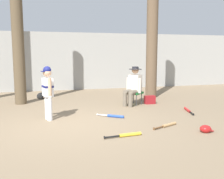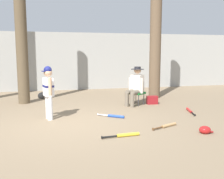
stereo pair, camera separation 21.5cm
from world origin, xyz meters
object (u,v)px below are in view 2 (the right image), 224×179
(bat_red_barrel, at_px, (190,111))
(batting_helmet_red, at_px, (205,130))
(tree_near_player, at_px, (21,30))
(handbag_beside_stool, at_px, (152,100))
(bat_blue_youth, at_px, (114,116))
(bat_yellow_trainer, at_px, (125,135))
(young_ballplayer, at_px, (48,89))
(tree_behind_spectator, at_px, (155,41))
(bat_wood_tan, at_px, (167,126))
(folding_stool, at_px, (137,93))
(seated_spectator, at_px, (136,85))

(bat_red_barrel, bearing_deg, batting_helmet_red, -111.36)
(tree_near_player, distance_m, handbag_beside_stool, 4.69)
(bat_blue_youth, bearing_deg, bat_yellow_trainer, -95.56)
(handbag_beside_stool, bearing_deg, young_ballplayer, -159.62)
(bat_red_barrel, distance_m, bat_blue_youth, 2.19)
(tree_behind_spectator, xyz_separation_m, batting_helmet_red, (-0.67, -4.25, -1.97))
(bat_blue_youth, bearing_deg, bat_wood_tan, -49.88)
(bat_red_barrel, relative_size, batting_helmet_red, 2.80)
(folding_stool, bearing_deg, handbag_beside_stool, 1.48)
(handbag_beside_stool, relative_size, batting_helmet_red, 1.21)
(folding_stool, xyz_separation_m, bat_red_barrel, (1.09, -1.29, -0.33))
(young_ballplayer, height_order, handbag_beside_stool, young_ballplayer)
(tree_behind_spectator, relative_size, bat_red_barrel, 6.05)
(tree_behind_spectator, xyz_separation_m, bat_wood_tan, (-1.22, -3.66, -2.00))
(seated_spectator, xyz_separation_m, bat_yellow_trainer, (-1.17, -2.86, -0.61))
(tree_behind_spectator, distance_m, bat_red_barrel, 3.17)
(tree_behind_spectator, xyz_separation_m, handbag_beside_stool, (-0.55, -1.15, -1.91))
(young_ballplayer, distance_m, folding_stool, 2.97)
(handbag_beside_stool, xyz_separation_m, bat_red_barrel, (0.58, -1.31, -0.10))
(bat_wood_tan, distance_m, batting_helmet_red, 0.81)
(bat_red_barrel, bearing_deg, bat_yellow_trainer, -145.18)
(tree_behind_spectator, height_order, seated_spectator, tree_behind_spectator)
(tree_near_player, relative_size, bat_blue_youth, 8.43)
(folding_stool, height_order, bat_yellow_trainer, folding_stool)
(bat_red_barrel, bearing_deg, young_ballplayer, 178.26)
(seated_spectator, distance_m, handbag_beside_stool, 0.78)
(folding_stool, bearing_deg, bat_wood_tan, -93.66)
(tree_behind_spectator, height_order, bat_red_barrel, tree_behind_spectator)
(young_ballplayer, bearing_deg, bat_wood_tan, -27.53)
(young_ballplayer, relative_size, bat_red_barrel, 1.65)
(bat_yellow_trainer, relative_size, batting_helmet_red, 2.74)
(tree_behind_spectator, height_order, batting_helmet_red, tree_behind_spectator)
(bat_red_barrel, bearing_deg, seated_spectator, 133.54)
(young_ballplayer, relative_size, bat_yellow_trainer, 1.69)
(bat_blue_youth, bearing_deg, tree_behind_spectator, 49.80)
(handbag_beside_stool, distance_m, bat_blue_youth, 2.13)
(young_ballplayer, relative_size, bat_wood_tan, 1.90)
(young_ballplayer, bearing_deg, folding_stool, 23.60)
(bat_blue_youth, bearing_deg, young_ballplayer, 172.50)
(tree_near_player, relative_size, batting_helmet_red, 18.73)
(seated_spectator, distance_m, bat_wood_tan, 2.52)
(tree_near_player, bearing_deg, bat_blue_youth, -46.48)
(young_ballplayer, xyz_separation_m, batting_helmet_red, (3.09, -1.91, -0.67))
(seated_spectator, relative_size, bat_yellow_trainer, 1.56)
(folding_stool, bearing_deg, young_ballplayer, -156.40)
(folding_stool, xyz_separation_m, bat_blue_youth, (-1.10, -1.39, -0.33))
(folding_stool, bearing_deg, bat_yellow_trainer, -113.10)
(tree_near_player, bearing_deg, bat_red_barrel, -27.84)
(bat_wood_tan, height_order, bat_blue_youth, same)
(folding_stool, relative_size, seated_spectator, 0.47)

